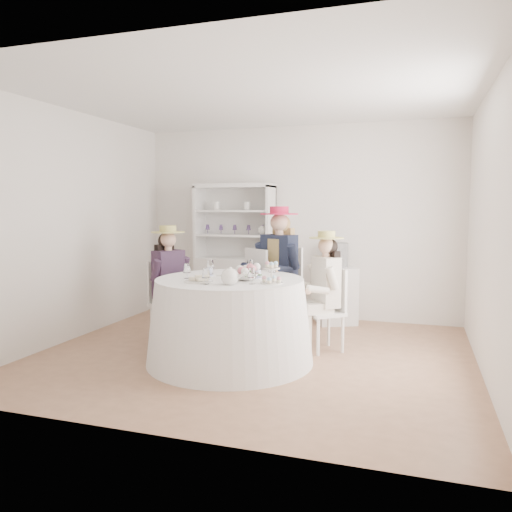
% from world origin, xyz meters
% --- Properties ---
extents(ground, '(4.50, 4.50, 0.00)m').
position_xyz_m(ground, '(0.00, 0.00, 0.00)').
color(ground, '#8D6346').
rests_on(ground, ground).
extents(ceiling, '(4.50, 4.50, 0.00)m').
position_xyz_m(ceiling, '(0.00, 0.00, 2.70)').
color(ceiling, white).
rests_on(ceiling, wall_back).
extents(wall_back, '(4.50, 0.00, 4.50)m').
position_xyz_m(wall_back, '(0.00, 2.00, 1.35)').
color(wall_back, white).
rests_on(wall_back, ground).
extents(wall_front, '(4.50, 0.00, 4.50)m').
position_xyz_m(wall_front, '(0.00, -2.00, 1.35)').
color(wall_front, white).
rests_on(wall_front, ground).
extents(wall_left, '(0.00, 4.50, 4.50)m').
position_xyz_m(wall_left, '(-2.25, 0.00, 1.35)').
color(wall_left, white).
rests_on(wall_left, ground).
extents(wall_right, '(0.00, 4.50, 4.50)m').
position_xyz_m(wall_right, '(2.25, 0.00, 1.35)').
color(wall_right, white).
rests_on(wall_right, ground).
extents(tea_table, '(1.69, 1.69, 0.86)m').
position_xyz_m(tea_table, '(-0.15, -0.29, 0.43)').
color(tea_table, white).
rests_on(tea_table, ground).
extents(hutch, '(1.17, 0.56, 1.90)m').
position_xyz_m(hutch, '(-0.85, 1.77, 0.67)').
color(hutch, silver).
rests_on(hutch, ground).
extents(side_table, '(0.66, 0.66, 0.77)m').
position_xyz_m(side_table, '(0.60, 1.75, 0.38)').
color(side_table, silver).
rests_on(side_table, ground).
extents(hatbox, '(0.36, 0.36, 0.32)m').
position_xyz_m(hatbox, '(0.60, 1.75, 0.93)').
color(hatbox, black).
rests_on(hatbox, side_table).
extents(guest_left, '(0.57, 0.52, 1.36)m').
position_xyz_m(guest_left, '(-1.09, 0.22, 0.77)').
color(guest_left, silver).
rests_on(guest_left, ground).
extents(guest_mid, '(0.60, 0.65, 1.58)m').
position_xyz_m(guest_mid, '(0.06, 0.76, 0.89)').
color(guest_mid, silver).
rests_on(guest_mid, ground).
extents(guest_right, '(0.56, 0.55, 1.31)m').
position_xyz_m(guest_right, '(0.68, 0.38, 0.74)').
color(guest_right, silver).
rests_on(guest_right, ground).
extents(spare_chair, '(0.62, 0.62, 1.07)m').
position_xyz_m(spare_chair, '(-0.13, 0.81, 0.57)').
color(spare_chair, silver).
rests_on(spare_chair, ground).
extents(teacup_a, '(0.11, 0.11, 0.07)m').
position_xyz_m(teacup_a, '(-0.43, -0.18, 0.89)').
color(teacup_a, white).
rests_on(teacup_a, tea_table).
extents(teacup_b, '(0.07, 0.07, 0.06)m').
position_xyz_m(teacup_b, '(-0.11, 0.02, 0.89)').
color(teacup_b, white).
rests_on(teacup_b, tea_table).
extents(teacup_c, '(0.13, 0.13, 0.08)m').
position_xyz_m(teacup_c, '(0.10, -0.19, 0.89)').
color(teacup_c, white).
rests_on(teacup_c, tea_table).
extents(flower_bowl, '(0.27, 0.27, 0.06)m').
position_xyz_m(flower_bowl, '(0.05, -0.37, 0.89)').
color(flower_bowl, white).
rests_on(flower_bowl, tea_table).
extents(flower_arrangement, '(0.21, 0.21, 0.08)m').
position_xyz_m(flower_arrangement, '(0.05, -0.33, 0.96)').
color(flower_arrangement, '#E47283').
rests_on(flower_arrangement, tea_table).
extents(table_teapot, '(0.23, 0.16, 0.17)m').
position_xyz_m(table_teapot, '(-0.00, -0.67, 0.93)').
color(table_teapot, white).
rests_on(table_teapot, tea_table).
extents(sandwich_plate, '(0.28, 0.28, 0.06)m').
position_xyz_m(sandwich_plate, '(-0.34, -0.61, 0.87)').
color(sandwich_plate, white).
rests_on(sandwich_plate, tea_table).
extents(cupcake_stand, '(0.22, 0.22, 0.20)m').
position_xyz_m(cupcake_stand, '(0.34, -0.48, 0.93)').
color(cupcake_stand, white).
rests_on(cupcake_stand, tea_table).
extents(stemware_set, '(0.88, 0.92, 0.15)m').
position_xyz_m(stemware_set, '(-0.15, -0.29, 0.93)').
color(stemware_set, white).
rests_on(stemware_set, tea_table).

